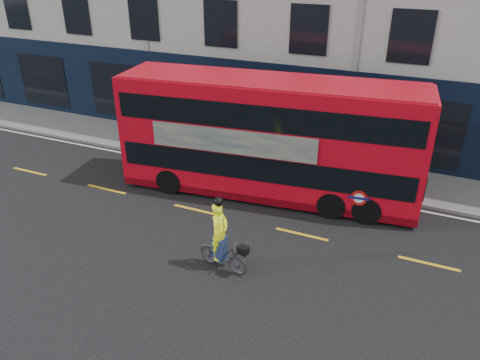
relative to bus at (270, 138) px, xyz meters
The scene contains 7 objects.
ground 4.89m from the bus, 61.54° to the right, with size 120.00×120.00×0.00m, color black.
pavement 4.06m from the bus, 52.61° to the left, with size 60.00×3.00×0.12m, color slate.
kerb 3.26m from the bus, 30.14° to the left, with size 60.00×0.12×0.13m, color slate.
road_edge_line 3.20m from the bus, 23.52° to the left, with size 58.00×0.10×0.01m, color silver.
lane_dashes 3.84m from the bus, 48.17° to the right, with size 58.00×0.12×0.01m, color gold, non-canonical shape.
bus is the anchor object (origin of this frame).
cyclist 5.21m from the bus, 85.49° to the right, with size 1.72×0.73×2.39m.
Camera 1 is at (3.32, -11.30, 8.70)m, focal length 35.00 mm.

